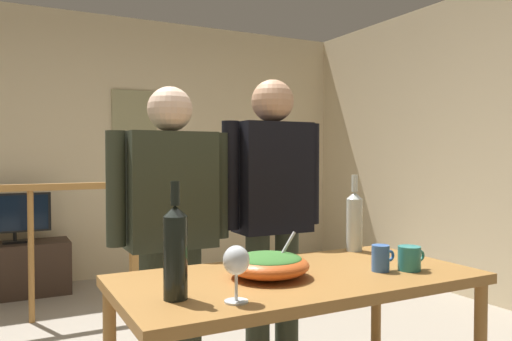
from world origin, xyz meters
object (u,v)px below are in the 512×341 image
tv_console (15,269)px  wine_bottle_dark (175,250)px  flat_screen_tv (15,214)px  person_standing_left (171,219)px  serving_table (298,296)px  mug_blue (381,258)px  mug_teal (410,258)px  person_standing_right (272,205)px  wine_glass (236,263)px  wine_bottle_clear (354,220)px  salad_bowl (268,264)px  framed_picture (134,118)px

tv_console → wine_bottle_dark: wine_bottle_dark is taller
flat_screen_tv → person_standing_left: size_ratio=0.37×
serving_table → mug_blue: 0.36m
mug_teal → person_standing_right: 0.88m
wine_glass → mug_blue: (0.69, 0.12, -0.07)m
wine_bottle_clear → salad_bowl: bearing=-156.6°
framed_picture → flat_screen_tv: (-1.13, -0.32, -0.90)m
framed_picture → salad_bowl: (-0.36, -3.52, -0.80)m
flat_screen_tv → mug_blue: (1.22, -3.31, 0.10)m
tv_console → wine_bottle_clear: (1.40, -2.96, 0.70)m
wine_bottle_clear → person_standing_right: 0.48m
wine_bottle_clear → wine_glass: bearing=-149.9°
mug_teal → person_standing_left: person_standing_left is taller
framed_picture → wine_bottle_dark: size_ratio=1.47×
tv_console → person_standing_left: (0.62, -2.53, 0.70)m
wine_glass → mug_blue: bearing=9.6°
framed_picture → mug_teal: size_ratio=4.44×
framed_picture → wine_glass: framed_picture is taller
framed_picture → mug_teal: framed_picture is taller
wine_bottle_clear → person_standing_right: (-0.21, 0.43, 0.04)m
framed_picture → flat_screen_tv: size_ratio=0.95×
flat_screen_tv → wine_glass: (0.53, -3.43, 0.18)m
wine_bottle_clear → framed_picture: bearing=94.6°
flat_screen_tv → serving_table: bearing=-74.3°
tv_console → mug_teal: (1.33, -3.39, 0.60)m
wine_bottle_dark → serving_table: bearing=11.0°
framed_picture → serving_table: framed_picture is taller
serving_table → mug_teal: 0.48m
wine_bottle_dark → framed_picture: bearing=78.2°
serving_table → wine_bottle_clear: size_ratio=3.80×
framed_picture → serving_table: 3.66m
salad_bowl → wine_glass: (-0.24, -0.23, 0.07)m
person_standing_left → person_standing_right: size_ratio=0.96×
person_standing_left → flat_screen_tv: bearing=-76.5°
wine_bottle_dark → mug_blue: 0.86m
framed_picture → person_standing_right: size_ratio=0.34×
wine_bottle_dark → person_standing_left: size_ratio=0.24×
framed_picture → person_standing_right: 2.89m
wine_glass → mug_teal: (0.80, 0.07, -0.08)m
wine_bottle_dark → mug_teal: 0.97m
wine_bottle_clear → mug_blue: 0.43m
salad_bowl → flat_screen_tv: bearing=103.6°
framed_picture → wine_glass: 3.87m
wine_glass → mug_blue: 0.71m
wine_glass → wine_bottle_clear: wine_bottle_clear is taller
tv_console → flat_screen_tv: size_ratio=1.53×
salad_bowl → person_standing_right: person_standing_right is taller
person_standing_right → flat_screen_tv: bearing=-64.2°
wine_glass → person_standing_left: 0.94m
salad_bowl → person_standing_left: 0.72m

